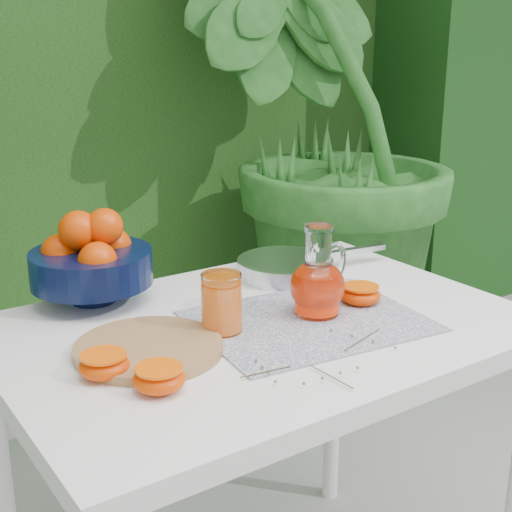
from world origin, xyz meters
TOP-DOWN VIEW (x-y plane):
  - hedge_backdrop at (0.06, 2.06)m, footprint 8.00×1.65m
  - potted_plant_right at (0.87, 1.11)m, footprint 2.60×2.60m
  - white_table at (-0.09, 0.08)m, footprint 1.00×0.70m
  - placemat at (-0.01, 0.03)m, footprint 0.46×0.38m
  - cutting_board at (-0.33, 0.08)m, footprint 0.28×0.28m
  - fruit_bowl at (-0.31, 0.38)m, footprint 0.28×0.28m
  - juice_pitcher at (0.03, 0.05)m, footprint 0.17×0.14m
  - juice_tumbler at (-0.18, 0.08)m, footprint 0.09×0.09m
  - saute_pan at (0.12, 0.28)m, footprint 0.40×0.25m
  - orange_halves at (-0.22, 0.01)m, footprint 0.67×0.21m
  - thyme_sprigs at (-0.11, -0.13)m, footprint 0.32×0.20m

SIDE VIEW (x-z plane):
  - white_table at x=-0.09m, z-range 0.29..1.04m
  - placemat at x=-0.01m, z-range 0.75..0.75m
  - thyme_sprigs at x=-0.11m, z-range 0.75..0.76m
  - cutting_board at x=-0.33m, z-range 0.75..0.77m
  - orange_halves at x=-0.22m, z-range 0.75..0.79m
  - saute_pan at x=0.12m, z-range 0.75..0.79m
  - juice_tumbler at x=-0.18m, z-range 0.75..0.86m
  - juice_pitcher at x=0.03m, z-range 0.73..0.91m
  - fruit_bowl at x=-0.31m, z-range 0.74..0.94m
  - potted_plant_right at x=0.87m, z-range 0.00..1.85m
  - hedge_backdrop at x=0.06m, z-range -0.06..2.44m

